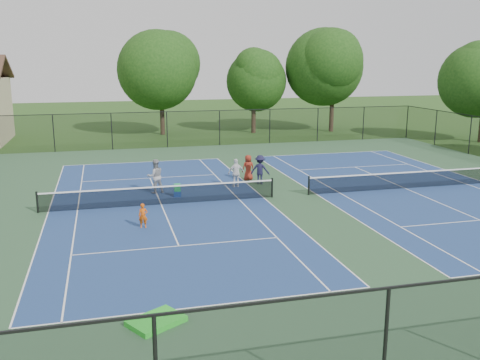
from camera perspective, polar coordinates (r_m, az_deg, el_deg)
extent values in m
plane|color=#234716|center=(29.18, 5.40, -1.73)|extent=(140.00, 140.00, 0.00)
cube|color=#2D5134|center=(29.18, 5.40, -1.72)|extent=(36.00, 36.00, 0.01)
cube|color=navy|center=(27.66, -8.40, -2.61)|extent=(10.97, 23.77, 0.00)
cube|color=white|center=(39.21, -10.29, 1.90)|extent=(10.97, 0.06, 0.00)
cube|color=white|center=(16.59, -3.81, -13.29)|extent=(10.97, 0.06, 0.00)
cube|color=white|center=(27.67, -19.78, -3.23)|extent=(0.06, 23.77, 0.00)
cube|color=white|center=(28.71, 2.55, -1.90)|extent=(0.06, 23.77, 0.00)
cube|color=white|center=(27.57, -16.94, -3.08)|extent=(0.06, 23.77, 0.00)
cube|color=white|center=(28.35, -0.10, -2.08)|extent=(0.06, 23.77, 0.00)
cube|color=white|center=(33.85, -9.58, 0.21)|extent=(8.23, 0.06, 0.00)
cube|color=white|center=(21.59, -6.54, -7.00)|extent=(8.23, 0.06, 0.00)
cube|color=white|center=(27.66, -8.40, -2.60)|extent=(0.06, 12.80, 0.00)
cylinder|color=black|center=(27.59, -20.82, -2.24)|extent=(0.10, 0.10, 1.07)
cylinder|color=black|center=(28.72, 3.45, -0.83)|extent=(0.10, 0.10, 1.07)
cube|color=black|center=(27.54, -8.43, -1.69)|extent=(11.90, 0.01, 0.90)
cube|color=white|center=(27.42, -8.46, -0.72)|extent=(11.90, 0.04, 0.07)
cube|color=navy|center=(32.18, 17.21, -0.86)|extent=(10.97, 23.77, 0.00)
cube|color=white|center=(42.52, 8.89, 2.80)|extent=(10.97, 0.06, 0.00)
cube|color=white|center=(29.71, 8.15, -1.51)|extent=(0.06, 23.77, 0.00)
cube|color=white|center=(30.25, 10.55, -1.34)|extent=(0.06, 23.77, 0.00)
cube|color=white|center=(34.49, 23.06, -0.42)|extent=(0.06, 23.77, 0.00)
cube|color=white|center=(37.63, 12.16, 1.37)|extent=(8.23, 0.06, 0.00)
cube|color=white|center=(27.14, 24.24, -3.92)|extent=(8.23, 0.06, 0.00)
cube|color=white|center=(32.18, 17.21, -0.85)|extent=(0.06, 12.80, 0.00)
cylinder|color=black|center=(29.42, 7.34, -0.59)|extent=(0.10, 0.10, 1.07)
cube|color=black|center=(32.08, 17.27, -0.06)|extent=(11.90, 0.01, 0.90)
cube|color=white|center=(31.98, 17.32, 0.78)|extent=(11.90, 0.04, 0.07)
cylinder|color=black|center=(45.08, -19.26, 4.72)|extent=(0.08, 0.08, 3.00)
cylinder|color=black|center=(44.93, -13.52, 5.05)|extent=(0.08, 0.08, 3.00)
cylinder|color=black|center=(45.22, -7.79, 5.34)|extent=(0.08, 0.08, 3.00)
cylinder|color=black|center=(11.55, 15.14, -17.86)|extent=(0.08, 0.08, 3.00)
cylinder|color=black|center=(45.95, -2.18, 5.56)|extent=(0.08, 0.08, 3.00)
cylinder|color=black|center=(47.10, 3.20, 5.73)|extent=(0.08, 0.08, 3.00)
cylinder|color=black|center=(48.64, 8.28, 5.85)|extent=(0.08, 0.08, 3.00)
cylinder|color=black|center=(50.54, 13.02, 5.91)|extent=(0.08, 0.08, 3.00)
cylinder|color=black|center=(52.76, 17.40, 5.93)|extent=(0.08, 0.08, 3.00)
cylinder|color=black|center=(45.41, 23.33, 4.44)|extent=(0.08, 0.08, 3.00)
cylinder|color=black|center=(49.02, 20.14, 5.25)|extent=(0.08, 0.08, 3.00)
cube|color=black|center=(45.95, -2.18, 5.56)|extent=(36.00, 0.01, 3.00)
cube|color=black|center=(45.78, -2.20, 7.43)|extent=(36.00, 0.05, 0.05)
cylinder|color=#2D2116|center=(53.11, -8.30, 7.04)|extent=(0.44, 0.44, 4.14)
sphere|color=#163A10|center=(52.86, -8.45, 11.53)|extent=(7.60, 7.60, 7.60)
sphere|color=#163A10|center=(52.85, -8.47, 12.21)|extent=(6.23, 6.23, 6.23)
sphere|color=#163A10|center=(52.85, -8.50, 12.88)|extent=(4.86, 4.86, 4.86)
cylinder|color=#2D2116|center=(53.88, 1.45, 6.87)|extent=(0.44, 0.44, 3.42)
sphere|color=#163A10|center=(53.64, 1.47, 10.44)|extent=(6.00, 6.00, 6.00)
sphere|color=#163A10|center=(53.61, 1.47, 11.19)|extent=(4.92, 4.92, 4.92)
sphere|color=#163A10|center=(53.59, 1.48, 11.94)|extent=(3.84, 3.84, 3.84)
cylinder|color=#2D2116|center=(55.63, 9.76, 7.34)|extent=(0.44, 0.44, 4.32)
sphere|color=#163A10|center=(55.40, 9.93, 11.78)|extent=(7.80, 7.80, 7.80)
sphere|color=#163A10|center=(55.39, 9.95, 12.41)|extent=(6.40, 6.40, 6.40)
sphere|color=#163A10|center=(55.39, 9.98, 13.05)|extent=(4.99, 4.99, 4.99)
imported|color=#D3510E|center=(23.95, -10.30, -3.77)|extent=(0.43, 0.32, 1.10)
imported|color=#9A9A9C|center=(29.91, -9.03, 0.40)|extent=(1.05, 0.88, 1.90)
imported|color=white|center=(30.98, -0.41, 0.77)|extent=(1.00, 0.46, 1.66)
imported|color=#191835|center=(31.71, 2.16, 1.11)|extent=(1.30, 1.09, 1.74)
imported|color=maroon|center=(32.72, 0.88, 1.33)|extent=(0.82, 0.59, 1.57)
cube|color=#153E95|center=(29.10, -6.68, -1.48)|extent=(0.43, 0.34, 0.31)
cube|color=green|center=(29.02, -6.70, -0.81)|extent=(0.35, 0.28, 0.40)
cube|color=green|center=(15.74, -8.92, -14.64)|extent=(1.79, 1.63, 0.16)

